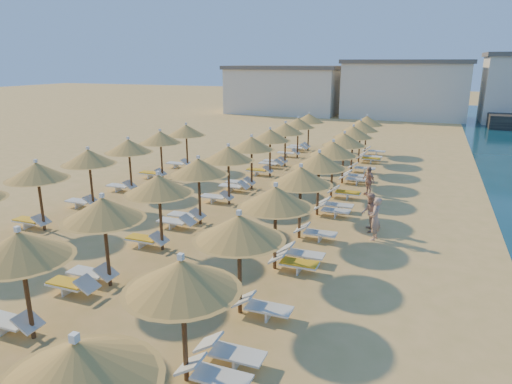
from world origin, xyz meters
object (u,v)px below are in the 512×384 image
at_px(parasol_row_east, 311,169).
at_px(beachgoer_b, 370,212).
at_px(parasol_row_west, 214,161).
at_px(beachgoer_a, 375,219).
at_px(beachgoer_c, 368,181).

distance_m(parasol_row_east, beachgoer_b, 3.15).
bearing_deg(parasol_row_west, parasol_row_east, 0.00).
height_order(parasol_row_west, beachgoer_a, parasol_row_west).
distance_m(parasol_row_west, beachgoer_c, 8.89).
height_order(parasol_row_east, beachgoer_c, parasol_row_east).
xyz_separation_m(parasol_row_east, beachgoer_c, (1.79, 5.89, -1.80)).
distance_m(beachgoer_b, beachgoer_a, 0.98).
relative_size(beachgoer_c, beachgoer_b, 0.95).
bearing_deg(parasol_row_east, beachgoer_a, -12.95).
bearing_deg(parasol_row_west, beachgoer_a, -5.11).
height_order(parasol_row_east, beachgoer_b, parasol_row_east).
bearing_deg(parasol_row_east, beachgoer_c, 73.09).
bearing_deg(beachgoer_a, beachgoer_b, -153.22).
bearing_deg(beachgoer_a, beachgoer_c, -163.78).
bearing_deg(beachgoer_c, parasol_row_east, -63.66).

